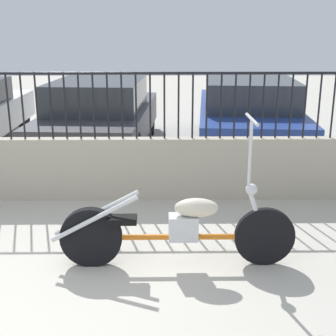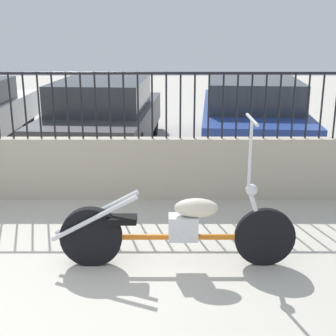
# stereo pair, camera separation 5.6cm
# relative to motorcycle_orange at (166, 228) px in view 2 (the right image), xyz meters

# --- Properties ---
(ground_plane) EXTENTS (40.00, 40.00, 0.00)m
(ground_plane) POSITION_rel_motorcycle_orange_xyz_m (-1.20, -0.74, -0.39)
(ground_plane) COLOR #B7B2A5
(low_wall) EXTENTS (9.08, 0.18, 0.83)m
(low_wall) POSITION_rel_motorcycle_orange_xyz_m (-1.20, 1.88, 0.03)
(low_wall) COLOR #B2A893
(low_wall) RESTS_ON ground_plane
(fence_railing) EXTENTS (9.08, 0.04, 0.86)m
(fence_railing) POSITION_rel_motorcycle_orange_xyz_m (-1.20, 1.88, 1.00)
(fence_railing) COLOR black
(fence_railing) RESTS_ON low_wall
(motorcycle_orange) EXTENTS (2.32, 0.52, 1.45)m
(motorcycle_orange) POSITION_rel_motorcycle_orange_xyz_m (0.00, 0.00, 0.00)
(motorcycle_orange) COLOR black
(motorcycle_orange) RESTS_ON ground_plane
(car_dark_grey) EXTENTS (2.00, 4.48, 1.32)m
(car_dark_grey) POSITION_rel_motorcycle_orange_xyz_m (-1.18, 4.49, 0.28)
(car_dark_grey) COLOR black
(car_dark_grey) RESTS_ON ground_plane
(car_blue) EXTENTS (2.16, 4.61, 1.34)m
(car_blue) POSITION_rel_motorcycle_orange_xyz_m (1.56, 4.56, 0.29)
(car_blue) COLOR black
(car_blue) RESTS_ON ground_plane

